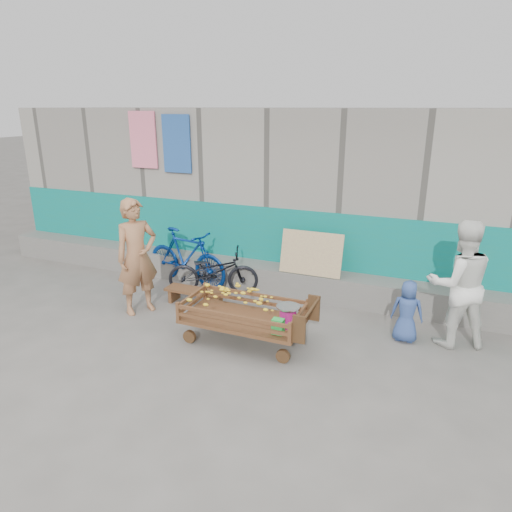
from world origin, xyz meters
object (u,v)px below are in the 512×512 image
at_px(child, 407,311).
at_px(bicycle_dark, 213,272).
at_px(woman, 459,284).
at_px(banana_cart, 241,307).
at_px(bicycle_blue, 186,257).
at_px(vendor_man, 137,257).
at_px(bench, 195,294).

bearing_deg(child, bicycle_dark, -7.90).
bearing_deg(woman, banana_cart, 1.34).
xyz_separation_m(woman, bicycle_blue, (-4.37, 0.50, -0.34)).
distance_m(vendor_man, child, 3.94).
distance_m(banana_cart, vendor_man, 1.90).
relative_size(bicycle_dark, bicycle_blue, 0.90).
bearing_deg(vendor_man, banana_cart, -68.87).
xyz_separation_m(woman, child, (-0.59, -0.16, -0.42)).
bearing_deg(bicycle_blue, banana_cart, -122.13).
height_order(banana_cart, bicycle_blue, bicycle_blue).
relative_size(bench, woman, 0.58).
bearing_deg(bicycle_blue, woman, -87.28).
bearing_deg(banana_cart, bicycle_blue, 138.63).
bearing_deg(woman, bicycle_dark, -24.94).
relative_size(bench, vendor_man, 0.56).
relative_size(vendor_man, woman, 1.04).
xyz_separation_m(bench, woman, (3.80, 0.20, 0.67)).
height_order(bench, bicycle_blue, bicycle_blue).
height_order(banana_cart, child, child).
relative_size(bench, bicycle_dark, 0.65).
bearing_deg(bicycle_dark, banana_cart, -161.12).
relative_size(woman, bicycle_dark, 1.13).
bearing_deg(bench, vendor_man, -140.23).
xyz_separation_m(bicycle_dark, bicycle_blue, (-0.63, 0.20, 0.11)).
bearing_deg(bench, banana_cart, -35.27).
bearing_deg(banana_cart, child, 23.38).
bearing_deg(bicycle_dark, vendor_man, 124.36).
bearing_deg(banana_cart, bicycle_dark, 129.82).
xyz_separation_m(bench, bicycle_blue, (-0.56, 0.70, 0.33)).
xyz_separation_m(child, bicycle_dark, (-3.15, 0.46, -0.03)).
relative_size(banana_cart, vendor_man, 0.99).
bearing_deg(bicycle_blue, vendor_man, -174.91).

